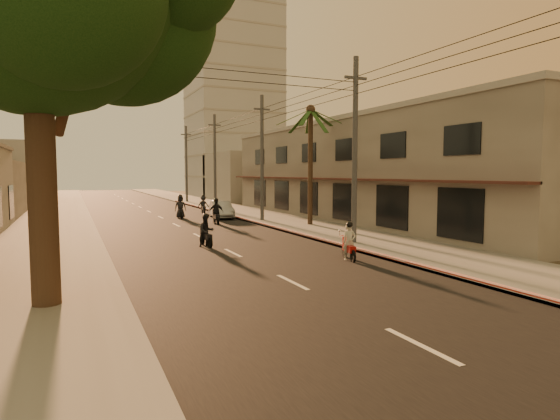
{
  "coord_description": "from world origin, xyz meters",
  "views": [
    {
      "loc": [
        -6.33,
        -11.21,
        3.48
      ],
      "look_at": [
        1.49,
        6.28,
        1.97
      ],
      "focal_mm": 30.0,
      "sensor_mm": 36.0,
      "label": 1
    }
  ],
  "objects_px": {
    "parked_car": "(221,210)",
    "scooter_far_b": "(203,205)",
    "palm_tree": "(311,116)",
    "scooter_red": "(349,243)",
    "scooter_far_a": "(180,208)",
    "scooter_mid_b": "(216,212)",
    "scooter_mid_a": "(206,232)"
  },
  "relations": [
    {
      "from": "parked_car",
      "to": "scooter_far_b",
      "type": "bearing_deg",
      "value": 99.06
    },
    {
      "from": "palm_tree",
      "to": "parked_car",
      "type": "distance_m",
      "value": 10.56
    },
    {
      "from": "scooter_red",
      "to": "scooter_far_a",
      "type": "distance_m",
      "value": 20.18
    },
    {
      "from": "palm_tree",
      "to": "parked_car",
      "type": "height_order",
      "value": "palm_tree"
    },
    {
      "from": "scooter_mid_b",
      "to": "scooter_far_b",
      "type": "xyz_separation_m",
      "value": [
        1.38,
        8.6,
        -0.07
      ]
    },
    {
      "from": "scooter_red",
      "to": "scooter_mid_b",
      "type": "bearing_deg",
      "value": 108.71
    },
    {
      "from": "palm_tree",
      "to": "scooter_far_b",
      "type": "distance_m",
      "value": 14.24
    },
    {
      "from": "palm_tree",
      "to": "scooter_red",
      "type": "bearing_deg",
      "value": -110.43
    },
    {
      "from": "scooter_far_b",
      "to": "scooter_red",
      "type": "bearing_deg",
      "value": -85.27
    },
    {
      "from": "scooter_far_a",
      "to": "scooter_far_b",
      "type": "height_order",
      "value": "scooter_far_a"
    },
    {
      "from": "scooter_mid_b",
      "to": "scooter_red",
      "type": "bearing_deg",
      "value": -79.96
    },
    {
      "from": "palm_tree",
      "to": "parked_car",
      "type": "bearing_deg",
      "value": 117.37
    },
    {
      "from": "scooter_red",
      "to": "scooter_far_a",
      "type": "xyz_separation_m",
      "value": [
        -2.46,
        20.03,
        0.14
      ]
    },
    {
      "from": "scooter_mid_b",
      "to": "scooter_far_b",
      "type": "height_order",
      "value": "scooter_mid_b"
    },
    {
      "from": "scooter_far_a",
      "to": "scooter_far_b",
      "type": "bearing_deg",
      "value": 60.37
    },
    {
      "from": "scooter_mid_a",
      "to": "scooter_mid_b",
      "type": "distance_m",
      "value": 9.74
    },
    {
      "from": "scooter_red",
      "to": "scooter_far_b",
      "type": "distance_m",
      "value": 23.53
    },
    {
      "from": "palm_tree",
      "to": "scooter_mid_a",
      "type": "height_order",
      "value": "palm_tree"
    },
    {
      "from": "scooter_mid_b",
      "to": "scooter_far_a",
      "type": "xyz_separation_m",
      "value": [
        -1.34,
        5.1,
        0.03
      ]
    },
    {
      "from": "palm_tree",
      "to": "scooter_far_a",
      "type": "xyz_separation_m",
      "value": [
        -6.72,
        8.58,
        -6.31
      ]
    },
    {
      "from": "scooter_red",
      "to": "scooter_mid_a",
      "type": "relative_size",
      "value": 0.97
    },
    {
      "from": "scooter_mid_b",
      "to": "parked_car",
      "type": "xyz_separation_m",
      "value": [
        1.56,
        3.92,
        -0.15
      ]
    },
    {
      "from": "palm_tree",
      "to": "scooter_red",
      "type": "height_order",
      "value": "palm_tree"
    },
    {
      "from": "scooter_red",
      "to": "scooter_mid_b",
      "type": "height_order",
      "value": "scooter_mid_b"
    },
    {
      "from": "scooter_far_a",
      "to": "parked_car",
      "type": "bearing_deg",
      "value": -13.95
    },
    {
      "from": "scooter_mid_b",
      "to": "parked_car",
      "type": "height_order",
      "value": "scooter_mid_b"
    },
    {
      "from": "scooter_far_b",
      "to": "parked_car",
      "type": "bearing_deg",
      "value": -82.48
    },
    {
      "from": "palm_tree",
      "to": "scooter_mid_a",
      "type": "bearing_deg",
      "value": -146.19
    },
    {
      "from": "scooter_red",
      "to": "parked_car",
      "type": "distance_m",
      "value": 18.85
    },
    {
      "from": "palm_tree",
      "to": "scooter_mid_a",
      "type": "xyz_separation_m",
      "value": [
        -8.56,
        -5.73,
        -6.43
      ]
    },
    {
      "from": "scooter_red",
      "to": "parked_car",
      "type": "height_order",
      "value": "scooter_red"
    },
    {
      "from": "palm_tree",
      "to": "scooter_red",
      "type": "relative_size",
      "value": 5.23
    }
  ]
}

